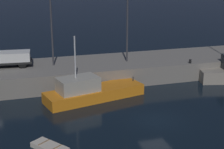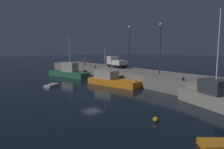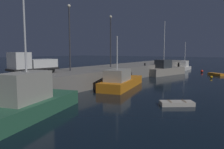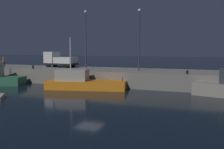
% 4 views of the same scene
% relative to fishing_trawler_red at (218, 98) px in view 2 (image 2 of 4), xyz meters
% --- Properties ---
extents(ground_plane, '(320.00, 320.00, 0.00)m').
position_rel_fishing_trawler_red_xyz_m(ground_plane, '(-14.22, -7.70, -1.05)').
color(ground_plane, black).
extents(pier_quay, '(74.66, 8.21, 2.15)m').
position_rel_fishing_trawler_red_xyz_m(pier_quay, '(-14.22, 5.46, 0.03)').
color(pier_quay, gray).
rests_on(pier_quay, ground).
extents(fishing_trawler_red, '(10.38, 5.50, 10.80)m').
position_rel_fishing_trawler_red_xyz_m(fishing_trawler_red, '(0.00, 0.00, 0.00)').
color(fishing_trawler_red, gray).
rests_on(fishing_trawler_red, ground).
extents(fishing_boat_blue, '(10.67, 5.29, 6.68)m').
position_rel_fishing_trawler_red_xyz_m(fishing_boat_blue, '(-18.56, -0.93, -0.12)').
color(fishing_boat_blue, orange).
rests_on(fishing_boat_blue, ground).
extents(fishing_boat_white, '(11.44, 5.93, 9.10)m').
position_rel_fishing_trawler_red_xyz_m(fishing_boat_white, '(-33.65, -2.13, 0.03)').
color(fishing_boat_white, '#2D6647').
rests_on(fishing_boat_white, ground).
extents(dinghy_orange_near, '(2.68, 3.08, 0.42)m').
position_rel_fishing_trawler_red_xyz_m(dinghy_orange_near, '(-23.74, -10.07, -0.86)').
color(dinghy_orange_near, beige).
rests_on(dinghy_orange_near, ground).
extents(mooring_buoy_near, '(0.49, 0.49, 0.49)m').
position_rel_fishing_trawler_red_xyz_m(mooring_buoy_near, '(-1.06, -9.05, -0.81)').
color(mooring_buoy_near, orange).
rests_on(mooring_buoy_near, ground).
extents(lamp_post_west, '(0.44, 0.44, 8.96)m').
position_rel_fishing_trawler_red_xyz_m(lamp_post_west, '(-21.33, 5.60, 6.27)').
color(lamp_post_west, '#38383D').
rests_on(lamp_post_west, pier_quay).
extents(lamp_post_east, '(0.44, 0.44, 8.60)m').
position_rel_fishing_trawler_red_xyz_m(lamp_post_east, '(-12.59, 4.85, 6.08)').
color(lamp_post_east, '#38383D').
rests_on(lamp_post_east, pier_quay).
extents(utility_truck, '(5.99, 2.78, 2.58)m').
position_rel_fishing_trawler_red_xyz_m(utility_truck, '(-26.86, 6.51, 2.34)').
color(utility_truck, black).
rests_on(utility_truck, pier_quay).
extents(dockworker, '(0.45, 0.45, 1.74)m').
position_rel_fishing_trawler_red_xyz_m(dockworker, '(-35.50, 3.10, 2.09)').
color(dockworker, black).
rests_on(dockworker, pier_quay).
extents(bollard_west, '(0.28, 0.28, 0.47)m').
position_rel_fishing_trawler_red_xyz_m(bollard_west, '(-5.72, 1.78, 1.33)').
color(bollard_west, black).
rests_on(bollard_west, pier_quay).
extents(bollard_central, '(0.28, 0.28, 0.54)m').
position_rel_fishing_trawler_red_xyz_m(bollard_central, '(-28.62, 2.00, 1.37)').
color(bollard_central, black).
rests_on(bollard_central, pier_quay).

